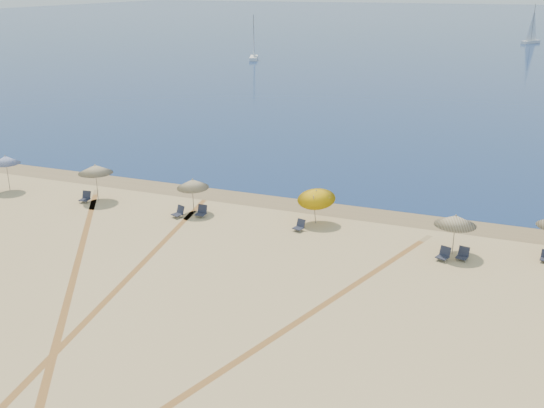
{
  "coord_description": "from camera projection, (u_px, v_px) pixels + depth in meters",
  "views": [
    {
      "loc": [
        13.01,
        -13.62,
        14.1
      ],
      "look_at": [
        0.0,
        20.0,
        1.3
      ],
      "focal_mm": 41.67,
      "sensor_mm": 36.0,
      "label": 1
    }
  ],
  "objects": [
    {
      "name": "chair_2",
      "position": [
        179.0,
        212.0,
        39.76
      ],
      "size": [
        0.8,
        0.86,
        0.71
      ],
      "rotation": [
        0.0,
        0.0,
        -0.37
      ],
      "color": "#1D1F2D",
      "rests_on": "ground"
    },
    {
      "name": "tire_tracks",
      "position": [
        152.0,
        295.0,
        29.93
      ],
      "size": [
        48.69,
        39.47,
        0.0
      ],
      "color": "tan",
      "rests_on": "ground"
    },
    {
      "name": "umbrella_1",
      "position": [
        95.0,
        169.0,
        42.12
      ],
      "size": [
        2.31,
        2.31,
        2.55
      ],
      "color": "gray",
      "rests_on": "ground"
    },
    {
      "name": "umbrella_0",
      "position": [
        6.0,
        160.0,
        44.11
      ],
      "size": [
        1.93,
        1.93,
        2.6
      ],
      "color": "gray",
      "rests_on": "ground"
    },
    {
      "name": "sailboat_1",
      "position": [
        532.0,
        32.0,
        148.75
      ],
      "size": [
        4.35,
        5.96,
        8.95
      ],
      "rotation": [
        0.0,
        0.0,
        -0.53
      ],
      "color": "white",
      "rests_on": "ocean"
    },
    {
      "name": "umbrella_3",
      "position": [
        316.0,
        195.0,
        38.2
      ],
      "size": [
        2.32,
        2.38,
        2.42
      ],
      "color": "gray",
      "rests_on": "ground"
    },
    {
      "name": "chair_1",
      "position": [
        86.0,
        197.0,
        42.45
      ],
      "size": [
        0.65,
        0.75,
        0.73
      ],
      "rotation": [
        0.0,
        0.0,
        0.07
      ],
      "color": "#1D1F2D",
      "rests_on": "ground"
    },
    {
      "name": "umbrella_2",
      "position": [
        193.0,
        184.0,
        39.97
      ],
      "size": [
        2.06,
        2.08,
        2.29
      ],
      "color": "gray",
      "rests_on": "ground"
    },
    {
      "name": "chair_6",
      "position": [
        463.0,
        254.0,
        33.65
      ],
      "size": [
        0.7,
        0.77,
        0.69
      ],
      "rotation": [
        0.0,
        0.0,
        -0.2
      ],
      "color": "#1D1F2D",
      "rests_on": "ground"
    },
    {
      "name": "umbrella_4",
      "position": [
        456.0,
        220.0,
        33.78
      ],
      "size": [
        2.24,
        2.24,
        2.31
      ],
      "color": "gray",
      "rests_on": "ground"
    },
    {
      "name": "chair_4",
      "position": [
        300.0,
        226.0,
        37.61
      ],
      "size": [
        0.72,
        0.78,
        0.67
      ],
      "rotation": [
        0.0,
        0.0,
        -0.31
      ],
      "color": "#1D1F2D",
      "rests_on": "ground"
    },
    {
      "name": "ocean",
      "position": [
        485.0,
        23.0,
        218.85
      ],
      "size": [
        500.0,
        500.0,
        0.0
      ],
      "primitive_type": "plane",
      "color": "#0C2151",
      "rests_on": "ground"
    },
    {
      "name": "chair_5",
      "position": [
        444.0,
        254.0,
        33.64
      ],
      "size": [
        0.78,
        0.85,
        0.71
      ],
      "rotation": [
        0.0,
        0.0,
        -0.35
      ],
      "color": "#1D1F2D",
      "rests_on": "ground"
    },
    {
      "name": "chair_3",
      "position": [
        202.0,
        212.0,
        39.85
      ],
      "size": [
        0.64,
        0.74,
        0.73
      ],
      "rotation": [
        0.0,
        0.0,
        0.05
      ],
      "color": "#1D1F2D",
      "rests_on": "ground"
    },
    {
      "name": "sailboat_2",
      "position": [
        254.0,
        46.0,
        118.11
      ],
      "size": [
        3.16,
        5.61,
        8.13
      ],
      "rotation": [
        0.0,
        0.0,
        0.35
      ],
      "color": "white",
      "rests_on": "ocean"
    },
    {
      "name": "wet_sand",
      "position": [
        294.0,
        204.0,
        42.2
      ],
      "size": [
        500.0,
        500.0,
        0.0
      ],
      "primitive_type": "plane",
      "color": "olive",
      "rests_on": "ground"
    }
  ]
}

